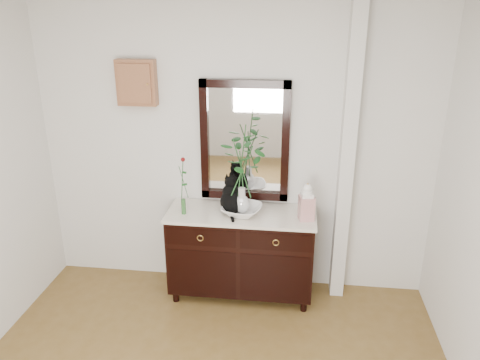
# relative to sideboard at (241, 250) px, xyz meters

# --- Properties ---
(wall_back) EXTENTS (3.60, 0.04, 2.70)m
(wall_back) POSITION_rel_sideboard_xyz_m (-0.10, 0.25, 0.88)
(wall_back) COLOR silver
(wall_back) RESTS_ON ground
(pilaster) EXTENTS (0.12, 0.20, 2.70)m
(pilaster) POSITION_rel_sideboard_xyz_m (0.90, 0.17, 0.88)
(pilaster) COLOR silver
(pilaster) RESTS_ON ground
(sideboard) EXTENTS (1.33, 0.52, 0.82)m
(sideboard) POSITION_rel_sideboard_xyz_m (0.00, 0.00, 0.00)
(sideboard) COLOR black
(sideboard) RESTS_ON ground
(wall_mirror) EXTENTS (0.80, 0.06, 1.10)m
(wall_mirror) POSITION_rel_sideboard_xyz_m (-0.00, 0.24, 0.97)
(wall_mirror) COLOR black
(wall_mirror) RESTS_ON wall_back
(key_cabinet) EXTENTS (0.35, 0.10, 0.40)m
(key_cabinet) POSITION_rel_sideboard_xyz_m (-0.95, 0.21, 1.48)
(key_cabinet) COLOR brown
(key_cabinet) RESTS_ON wall_back
(cat) EXTENTS (0.30, 0.34, 0.33)m
(cat) POSITION_rel_sideboard_xyz_m (-0.09, 0.00, 0.54)
(cat) COLOR black
(cat) RESTS_ON sideboard
(lotus_bowl) EXTENTS (0.41, 0.41, 0.08)m
(lotus_bowl) POSITION_rel_sideboard_xyz_m (0.01, -0.04, 0.42)
(lotus_bowl) COLOR white
(lotus_bowl) RESTS_ON sideboard
(vase_branches) EXTENTS (0.40, 0.40, 0.82)m
(vase_branches) POSITION_rel_sideboard_xyz_m (0.01, -0.04, 0.80)
(vase_branches) COLOR silver
(vase_branches) RESTS_ON lotus_bowl
(bud_vase_rose) EXTENTS (0.07, 0.07, 0.54)m
(bud_vase_rose) POSITION_rel_sideboard_xyz_m (-0.51, -0.08, 0.64)
(bud_vase_rose) COLOR #336A31
(bud_vase_rose) RESTS_ON sideboard
(ginger_jar) EXTENTS (0.15, 0.15, 0.34)m
(ginger_jar) POSITION_rel_sideboard_xyz_m (0.57, -0.06, 0.54)
(ginger_jar) COLOR white
(ginger_jar) RESTS_ON sideboard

